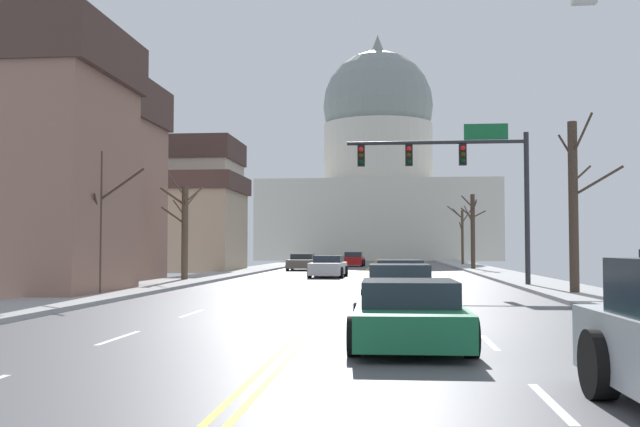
{
  "coord_description": "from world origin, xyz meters",
  "views": [
    {
      "loc": [
        1.72,
        -17.0,
        1.75
      ],
      "look_at": [
        -2.28,
        24.21,
        3.65
      ],
      "focal_mm": 41.06,
      "sensor_mm": 36.0,
      "label": 1
    }
  ],
  "objects_px": {
    "sedan_near_01": "(399,288)",
    "sedan_oncoming_01": "(302,263)",
    "sedan_oncoming_02": "(353,260)",
    "sedan_near_00": "(399,278)",
    "sedan_oncoming_00": "(328,267)",
    "sedan_near_02": "(409,314)",
    "signal_gantry": "(461,168)"
  },
  "relations": [
    {
      "from": "sedan_near_02",
      "to": "sedan_oncoming_01",
      "type": "relative_size",
      "value": 1.02
    },
    {
      "from": "sedan_near_01",
      "to": "sedan_near_02",
      "type": "height_order",
      "value": "sedan_near_01"
    },
    {
      "from": "sedan_near_02",
      "to": "sedan_oncoming_01",
      "type": "height_order",
      "value": "sedan_oncoming_01"
    },
    {
      "from": "sedan_near_00",
      "to": "sedan_oncoming_00",
      "type": "relative_size",
      "value": 1.01
    },
    {
      "from": "sedan_near_01",
      "to": "sedan_oncoming_01",
      "type": "xyz_separation_m",
      "value": [
        -6.93,
        34.56,
        -0.02
      ]
    },
    {
      "from": "sedan_oncoming_00",
      "to": "sedan_oncoming_01",
      "type": "xyz_separation_m",
      "value": [
        -3.08,
        12.79,
        -0.02
      ]
    },
    {
      "from": "sedan_near_02",
      "to": "sedan_oncoming_02",
      "type": "distance_m",
      "value": 53.35
    },
    {
      "from": "sedan_near_01",
      "to": "sedan_oncoming_00",
      "type": "xyz_separation_m",
      "value": [
        -3.84,
        21.77,
        0.0
      ]
    },
    {
      "from": "signal_gantry",
      "to": "sedan_near_02",
      "type": "bearing_deg",
      "value": -98.28
    },
    {
      "from": "sedan_near_01",
      "to": "sedan_oncoming_02",
      "type": "distance_m",
      "value": 46.0
    },
    {
      "from": "sedan_oncoming_00",
      "to": "sedan_oncoming_02",
      "type": "relative_size",
      "value": 0.96
    },
    {
      "from": "sedan_near_01",
      "to": "sedan_oncoming_02",
      "type": "bearing_deg",
      "value": 94.5
    },
    {
      "from": "signal_gantry",
      "to": "sedan_oncoming_01",
      "type": "distance_m",
      "value": 25.25
    },
    {
      "from": "sedan_oncoming_00",
      "to": "sedan_near_01",
      "type": "bearing_deg",
      "value": -79.99
    },
    {
      "from": "sedan_near_00",
      "to": "sedan_near_01",
      "type": "xyz_separation_m",
      "value": [
        -0.09,
        -6.95,
        0.0
      ]
    },
    {
      "from": "sedan_oncoming_01",
      "to": "sedan_oncoming_02",
      "type": "distance_m",
      "value": 11.78
    },
    {
      "from": "sedan_near_00",
      "to": "sedan_near_01",
      "type": "height_order",
      "value": "same"
    },
    {
      "from": "sedan_oncoming_02",
      "to": "sedan_oncoming_01",
      "type": "bearing_deg",
      "value": -106.36
    },
    {
      "from": "sedan_near_00",
      "to": "sedan_oncoming_01",
      "type": "distance_m",
      "value": 28.49
    },
    {
      "from": "sedan_near_02",
      "to": "sedan_oncoming_02",
      "type": "xyz_separation_m",
      "value": [
        -3.7,
        53.22,
        0.05
      ]
    },
    {
      "from": "sedan_near_01",
      "to": "sedan_oncoming_00",
      "type": "relative_size",
      "value": 1.02
    },
    {
      "from": "sedan_near_01",
      "to": "sedan_oncoming_02",
      "type": "height_order",
      "value": "sedan_oncoming_02"
    },
    {
      "from": "sedan_near_02",
      "to": "sedan_near_01",
      "type": "bearing_deg",
      "value": 90.69
    },
    {
      "from": "signal_gantry",
      "to": "sedan_oncoming_01",
      "type": "height_order",
      "value": "signal_gantry"
    },
    {
      "from": "sedan_oncoming_01",
      "to": "sedan_oncoming_02",
      "type": "xyz_separation_m",
      "value": [
        3.32,
        11.3,
        0.02
      ]
    },
    {
      "from": "sedan_near_00",
      "to": "sedan_near_02",
      "type": "xyz_separation_m",
      "value": [
        0.0,
        -14.31,
        -0.05
      ]
    },
    {
      "from": "sedan_near_01",
      "to": "sedan_oncoming_01",
      "type": "distance_m",
      "value": 35.25
    },
    {
      "from": "sedan_oncoming_01",
      "to": "sedan_oncoming_02",
      "type": "height_order",
      "value": "sedan_oncoming_02"
    },
    {
      "from": "signal_gantry",
      "to": "sedan_near_01",
      "type": "height_order",
      "value": "signal_gantry"
    },
    {
      "from": "sedan_near_00",
      "to": "sedan_near_02",
      "type": "height_order",
      "value": "sedan_near_00"
    },
    {
      "from": "signal_gantry",
      "to": "sedan_near_01",
      "type": "bearing_deg",
      "value": -103.72
    },
    {
      "from": "sedan_oncoming_00",
      "to": "sedan_oncoming_02",
      "type": "height_order",
      "value": "sedan_oncoming_02"
    }
  ]
}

